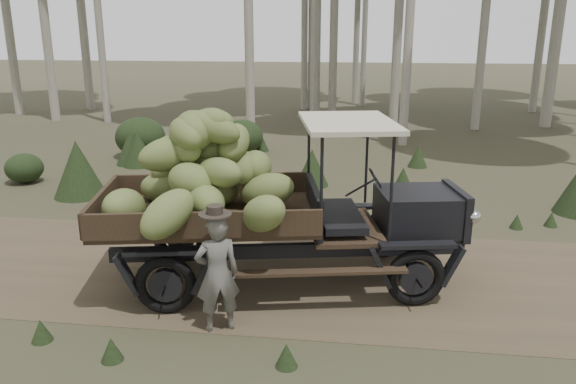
# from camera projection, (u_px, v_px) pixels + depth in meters

# --- Properties ---
(ground) EXTENTS (120.00, 120.00, 0.00)m
(ground) POSITION_uv_depth(u_px,v_px,m) (292.00, 274.00, 9.08)
(ground) COLOR #473D2B
(ground) RESTS_ON ground
(dirt_track) EXTENTS (70.00, 4.00, 0.01)m
(dirt_track) POSITION_uv_depth(u_px,v_px,m) (292.00, 273.00, 9.08)
(dirt_track) COLOR brown
(dirt_track) RESTS_ON ground
(banana_truck) EXTENTS (5.77, 3.30, 2.85)m
(banana_truck) POSITION_uv_depth(u_px,v_px,m) (238.00, 182.00, 8.35)
(banana_truck) COLOR black
(banana_truck) RESTS_ON ground
(farmer) EXTENTS (0.68, 0.58, 1.71)m
(farmer) POSITION_uv_depth(u_px,v_px,m) (217.00, 272.00, 7.19)
(farmer) COLOR #5C5A54
(farmer) RESTS_ON ground
(undergrowth) EXTENTS (22.15, 18.94, 1.39)m
(undergrowth) POSITION_uv_depth(u_px,v_px,m) (366.00, 200.00, 11.13)
(undergrowth) COLOR #233319
(undergrowth) RESTS_ON ground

